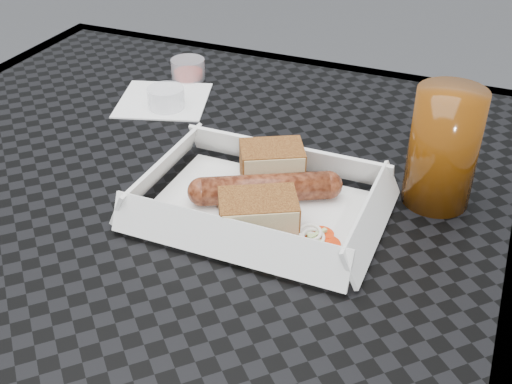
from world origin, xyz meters
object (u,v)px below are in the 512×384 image
(bratwurst, at_px, (266,188))
(patio_table, at_px, (167,229))
(food_tray, at_px, (260,210))
(drink_glass, at_px, (443,148))

(bratwurst, bearing_deg, patio_table, 176.85)
(patio_table, bearing_deg, food_tray, -9.84)
(bratwurst, bearing_deg, food_tray, -90.61)
(food_tray, relative_size, bratwurst, 1.49)
(patio_table, distance_m, drink_glass, 0.33)
(bratwurst, relative_size, drink_glass, 1.16)
(food_tray, bearing_deg, bratwurst, 89.39)
(patio_table, xyz_separation_m, drink_glass, (0.29, 0.07, 0.14))
(drink_glass, bearing_deg, bratwurst, -155.18)
(patio_table, bearing_deg, bratwurst, -3.15)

